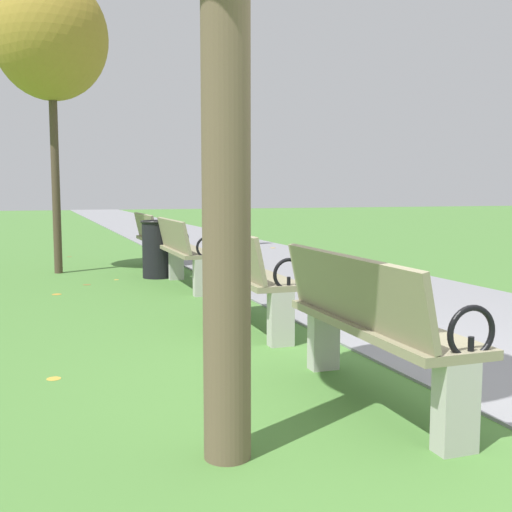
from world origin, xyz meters
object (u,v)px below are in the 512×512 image
object	(u,v)px
park_bench_3	(184,251)
pedestrian_walking	(239,206)
trash_bin	(157,249)
tree_2	(51,38)
park_bench_4	(154,239)
park_bench_1	(370,324)
park_bench_2	(247,276)

from	to	relation	value
park_bench_3	pedestrian_walking	size ratio (longest dim) A/B	0.99
trash_bin	tree_2	bearing A→B (deg)	143.23
park_bench_4	park_bench_1	bearing A→B (deg)	-90.00
park_bench_2	trash_bin	xyz separation A→B (m)	(-0.15, 3.58, -0.06)
tree_2	park_bench_2	bearing A→B (deg)	-71.93
park_bench_2	tree_2	xyz separation A→B (m)	(-1.50, 4.59, 3.04)
pedestrian_walking	park_bench_4	bearing A→B (deg)	-126.92
park_bench_3	tree_2	size ratio (longest dim) A/B	0.36
park_bench_3	park_bench_4	xyz separation A→B (m)	(-0.00, 2.07, 0.00)
park_bench_1	trash_bin	xyz separation A→B (m)	(-0.15, 5.78, -0.06)
tree_2	trash_bin	size ratio (longest dim) A/B	5.32
park_bench_1	park_bench_3	xyz separation A→B (m)	(-0.00, 4.74, 0.00)
park_bench_2	park_bench_4	world-z (taller)	same
pedestrian_walking	park_bench_3	bearing A→B (deg)	-115.21
park_bench_2	tree_2	world-z (taller)	tree_2
park_bench_2	trash_bin	distance (m)	3.59
park_bench_1	park_bench_3	world-z (taller)	same
park_bench_3	trash_bin	world-z (taller)	park_bench_3
park_bench_3	pedestrian_walking	bearing A→B (deg)	64.79
park_bench_1	tree_2	world-z (taller)	tree_2
pedestrian_walking	trash_bin	world-z (taller)	pedestrian_walking
park_bench_1	park_bench_4	bearing A→B (deg)	90.00
park_bench_1	park_bench_2	distance (m)	2.20
park_bench_3	tree_2	distance (m)	3.96
park_bench_3	park_bench_1	bearing A→B (deg)	-90.00
park_bench_2	park_bench_4	distance (m)	4.61
park_bench_3	trash_bin	distance (m)	1.05
park_bench_1	tree_2	distance (m)	7.59
park_bench_2	trash_bin	size ratio (longest dim) A/B	1.92
park_bench_4	tree_2	size ratio (longest dim) A/B	0.36
pedestrian_walking	tree_2	bearing A→B (deg)	-139.63
park_bench_3	pedestrian_walking	world-z (taller)	pedestrian_walking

